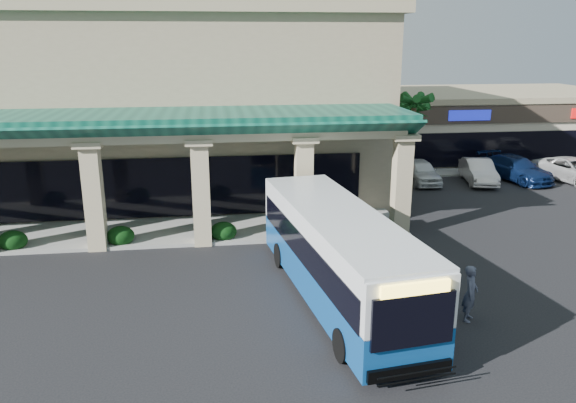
{
  "coord_description": "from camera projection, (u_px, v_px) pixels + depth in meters",
  "views": [
    {
      "loc": [
        -2.39,
        -18.55,
        8.74
      ],
      "look_at": [
        0.63,
        3.93,
        2.2
      ],
      "focal_mm": 35.0,
      "sensor_mm": 36.0,
      "label": 1
    }
  ],
  "objects": [
    {
      "name": "ground",
      "position": [
        285.0,
        290.0,
        20.4
      ],
      "size": [
        110.0,
        110.0,
        0.0
      ],
      "primitive_type": "plane",
      "color": "black"
    },
    {
      "name": "main_building",
      "position": [
        116.0,
        94.0,
        33.04
      ],
      "size": [
        30.8,
        14.8,
        11.35
      ],
      "primitive_type": null,
      "color": "tan",
      "rests_on": "ground"
    },
    {
      "name": "arcade",
      "position": [
        88.0,
        177.0,
        25.06
      ],
      "size": [
        30.0,
        6.2,
        5.7
      ],
      "primitive_type": null,
      "color": "#0C4A3B",
      "rests_on": "ground"
    },
    {
      "name": "strip_mall",
      "position": [
        470.0,
        122.0,
        44.87
      ],
      "size": [
        22.5,
        12.5,
        4.9
      ],
      "primitive_type": null,
      "color": "beige",
      "rests_on": "ground"
    },
    {
      "name": "palm_0",
      "position": [
        412.0,
        142.0,
        31.04
      ],
      "size": [
        2.4,
        2.4,
        6.6
      ],
      "primitive_type": null,
      "color": "#134818",
      "rests_on": "ground"
    },
    {
      "name": "palm_1",
      "position": [
        410.0,
        140.0,
        34.14
      ],
      "size": [
        2.4,
        2.4,
        5.8
      ],
      "primitive_type": null,
      "color": "#134818",
      "rests_on": "ground"
    },
    {
      "name": "broadleaf_tree",
      "position": [
        357.0,
        135.0,
        38.78
      ],
      "size": [
        2.6,
        2.6,
        4.81
      ],
      "primitive_type": null,
      "color": "black",
      "rests_on": "ground"
    },
    {
      "name": "transit_bus",
      "position": [
        338.0,
        257.0,
        19.22
      ],
      "size": [
        4.13,
        11.68,
        3.19
      ],
      "primitive_type": null,
      "rotation": [
        0.0,
        0.0,
        0.13
      ],
      "color": "#0F4995",
      "rests_on": "ground"
    },
    {
      "name": "pedestrian",
      "position": [
        470.0,
        293.0,
        17.96
      ],
      "size": [
        0.76,
        0.82,
        1.87
      ],
      "primitive_type": "imported",
      "rotation": [
        0.0,
        0.0,
        0.96
      ],
      "color": "#4A4E60",
      "rests_on": "ground"
    },
    {
      "name": "car_silver",
      "position": [
        420.0,
        171.0,
        35.52
      ],
      "size": [
        1.89,
        4.38,
        1.47
      ],
      "primitive_type": "imported",
      "rotation": [
        0.0,
        0.0,
        -0.03
      ],
      "color": "white",
      "rests_on": "ground"
    },
    {
      "name": "car_white",
      "position": [
        478.0,
        171.0,
        35.51
      ],
      "size": [
        2.46,
        4.74,
        1.49
      ],
      "primitive_type": "imported",
      "rotation": [
        0.0,
        0.0,
        -0.21
      ],
      "color": "white",
      "rests_on": "ground"
    },
    {
      "name": "car_red",
      "position": [
        515.0,
        168.0,
        36.14
      ],
      "size": [
        3.57,
        5.75,
        1.56
      ],
      "primitive_type": "imported",
      "rotation": [
        0.0,
        0.0,
        0.28
      ],
      "color": "#0D1F4A",
      "rests_on": "ground"
    },
    {
      "name": "car_gray",
      "position": [
        573.0,
        170.0,
        35.8
      ],
      "size": [
        3.7,
        5.8,
        1.49
      ],
      "primitive_type": "imported",
      "rotation": [
        0.0,
        0.0,
        0.25
      ],
      "color": "silver",
      "rests_on": "ground"
    }
  ]
}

